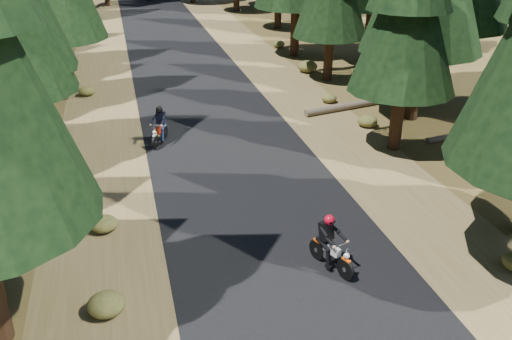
{
  "coord_description": "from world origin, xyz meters",
  "views": [
    {
      "loc": [
        -3.7,
        -13.47,
        8.15
      ],
      "look_at": [
        0.0,
        1.5,
        1.1
      ],
      "focal_mm": 40.0,
      "sensor_mm": 36.0,
      "label": 1
    }
  ],
  "objects": [
    {
      "name": "shoulder_l",
      "position": [
        -4.6,
        5.0,
        0.0
      ],
      "size": [
        3.2,
        100.0,
        0.01
      ],
      "primitive_type": "cube",
      "color": "brown",
      "rests_on": "ground"
    },
    {
      "name": "road",
      "position": [
        0.0,
        5.0,
        0.01
      ],
      "size": [
        6.0,
        100.0,
        0.01
      ],
      "primitive_type": "cube",
      "color": "black",
      "rests_on": "ground"
    },
    {
      "name": "log_near",
      "position": [
        6.98,
        9.41,
        0.16
      ],
      "size": [
        6.06,
        1.76,
        0.32
      ],
      "primitive_type": "cylinder",
      "rotation": [
        0.0,
        1.57,
        0.24
      ],
      "color": "#4C4233",
      "rests_on": "ground"
    },
    {
      "name": "shoulder_r",
      "position": [
        4.6,
        5.0,
        0.0
      ],
      "size": [
        3.2,
        100.0,
        0.01
      ],
      "primitive_type": "cube",
      "color": "brown",
      "rests_on": "ground"
    },
    {
      "name": "rider_follow",
      "position": [
        -2.4,
        7.06,
        0.49
      ],
      "size": [
        1.11,
        1.68,
        1.45
      ],
      "rotation": [
        0.0,
        0.0,
        2.72
      ],
      "color": "#9E200A",
      "rests_on": "road"
    },
    {
      "name": "rider_lead",
      "position": [
        0.96,
        -2.36,
        0.49
      ],
      "size": [
        1.03,
        1.69,
        1.45
      ],
      "rotation": [
        0.0,
        0.0,
        3.5
      ],
      "color": "silver",
      "rests_on": "road"
    },
    {
      "name": "understory_shrubs",
      "position": [
        1.08,
        9.11,
        0.27
      ],
      "size": [
        13.98,
        33.04,
        0.64
      ],
      "color": "#474C1E",
      "rests_on": "ground"
    },
    {
      "name": "log_far",
      "position": [
        9.65,
        4.95,
        0.12
      ],
      "size": [
        4.29,
        0.92,
        0.24
      ],
      "primitive_type": "cylinder",
      "rotation": [
        0.0,
        1.57,
        0.16
      ],
      "color": "#4C4233",
      "rests_on": "ground"
    },
    {
      "name": "ground",
      "position": [
        0.0,
        0.0,
        0.0
      ],
      "size": [
        120.0,
        120.0,
        0.0
      ],
      "primitive_type": "plane",
      "color": "#443518",
      "rests_on": "ground"
    }
  ]
}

